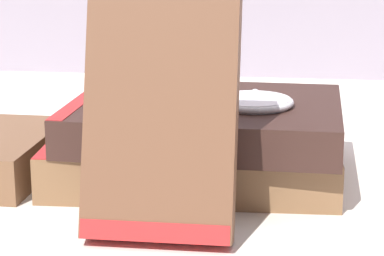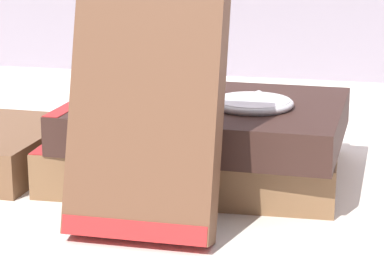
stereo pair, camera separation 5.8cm
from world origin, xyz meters
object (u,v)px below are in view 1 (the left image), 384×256
(book_flat_bottom, at_px, (188,152))
(book_flat_top, at_px, (199,119))
(pocket_watch, at_px, (253,102))
(book_leaning_front, at_px, (161,125))

(book_flat_bottom, bearing_deg, book_flat_top, -56.25)
(pocket_watch, bearing_deg, book_flat_bottom, 153.85)
(book_flat_top, bearing_deg, book_leaning_front, -93.60)
(book_flat_top, xyz_separation_m, book_leaning_front, (-0.01, -0.11, 0.02))
(book_flat_bottom, height_order, book_flat_top, book_flat_top)
(book_leaning_front, distance_m, pocket_watch, 0.11)
(book_flat_bottom, xyz_separation_m, book_flat_top, (0.01, -0.01, 0.03))
(book_flat_top, distance_m, pocket_watch, 0.05)
(book_flat_top, xyz_separation_m, pocket_watch, (0.04, -0.01, 0.02))
(book_flat_top, relative_size, pocket_watch, 3.22)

